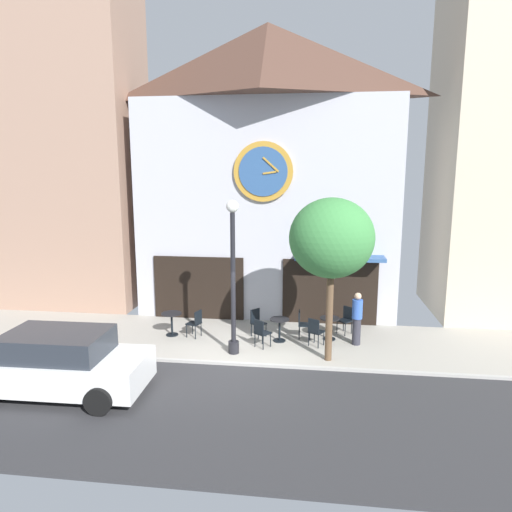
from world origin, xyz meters
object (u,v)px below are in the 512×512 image
street_lamp (233,278)px  parked_car_white (58,363)px  cafe_chair_near_tree (315,330)px  cafe_chair_by_entrance (196,321)px  cafe_chair_near_lamp (302,322)px  cafe_chair_right_end (257,320)px  cafe_chair_facing_street (346,318)px  cafe_table_center (280,326)px  cafe_chair_outer (261,331)px  street_tree (332,239)px  cafe_table_rightmost (330,325)px  pedestrian_blue (357,318)px  cafe_table_leftmost (172,320)px

street_lamp → parked_car_white: size_ratio=1.05×
cafe_chair_near_tree → parked_car_white: parked_car_white is taller
cafe_chair_by_entrance → cafe_chair_near_tree: bearing=-4.8°
parked_car_white → cafe_chair_near_lamp: bearing=38.1°
cafe_chair_right_end → cafe_chair_facing_street: same height
cafe_table_center → cafe_chair_by_entrance: (-2.74, 0.01, 0.04)m
cafe_chair_right_end → cafe_chair_outer: size_ratio=1.00×
cafe_chair_near_tree → cafe_chair_by_entrance: same height
cafe_chair_outer → cafe_chair_facing_street: (2.67, 1.64, 0.00)m
street_tree → cafe_table_center: bearing=139.0°
cafe_chair_right_end → street_lamp: bearing=-108.6°
cafe_table_center → cafe_table_rightmost: bearing=12.6°
cafe_chair_right_end → cafe_chair_near_lamp: 1.48m
cafe_chair_near_tree → cafe_chair_facing_street: size_ratio=1.00×
street_tree → cafe_chair_right_end: size_ratio=5.18×
cafe_chair_by_entrance → parked_car_white: (-2.34, -4.17, 0.23)m
street_tree → pedestrian_blue: bearing=55.8°
cafe_chair_near_tree → cafe_chair_outer: size_ratio=1.00×
cafe_chair_near_tree → cafe_table_rightmost: bearing=55.4°
cafe_table_leftmost → cafe_table_rightmost: bearing=3.0°
cafe_chair_right_end → cafe_chair_near_tree: 2.01m
street_tree → cafe_table_leftmost: (-5.08, 1.39, -3.00)m
street_lamp → cafe_chair_facing_street: 4.43m
street_lamp → parked_car_white: street_lamp is taller
cafe_chair_right_end → cafe_table_center: bearing=-25.7°
cafe_chair_near_tree → cafe_chair_outer: bearing=-169.1°
cafe_table_rightmost → cafe_chair_by_entrance: (-4.32, -0.34, 0.05)m
street_tree → cafe_chair_near_tree: 3.18m
cafe_chair_near_tree → pedestrian_blue: (1.28, 0.33, 0.33)m
cafe_table_center → cafe_chair_right_end: 0.85m
pedestrian_blue → cafe_table_center: bearing=-179.6°
street_tree → cafe_table_leftmost: street_tree is taller
cafe_chair_right_end → pedestrian_blue: (3.18, -0.35, 0.33)m
cafe_chair_near_tree → parked_car_white: size_ratio=0.21×
street_lamp → cafe_chair_near_lamp: 3.08m
cafe_chair_right_end → parked_car_white: bearing=-133.6°
street_lamp → cafe_chair_by_entrance: bearing=141.3°
cafe_table_center → parked_car_white: parked_car_white is taller
cafe_chair_right_end → cafe_chair_near_tree: (1.89, -0.68, 0.00)m
cafe_chair_facing_street → cafe_table_rightmost: bearing=-130.8°
cafe_table_rightmost → parked_car_white: bearing=-145.9°
street_lamp → parked_car_white: (-3.80, -3.00, -1.55)m
cafe_chair_near_tree → pedestrian_blue: pedestrian_blue is taller
street_lamp → cafe_chair_near_lamp: size_ratio=5.06×
cafe_table_center → cafe_table_rightmost: 1.63m
cafe_table_leftmost → cafe_table_center: cafe_table_leftmost is taller
cafe_table_rightmost → cafe_chair_outer: cafe_chair_outer is taller
street_lamp → cafe_chair_facing_street: bearing=32.2°
street_tree → cafe_chair_near_tree: size_ratio=5.18×
cafe_chair_near_tree → pedestrian_blue: bearing=14.4°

